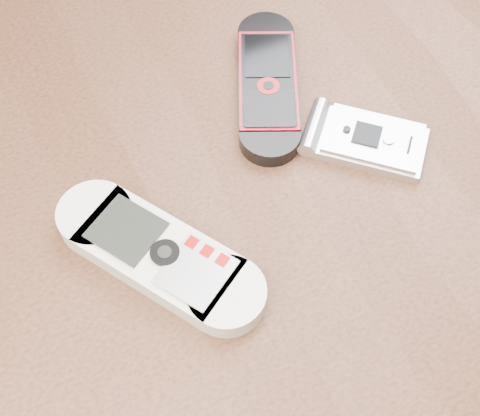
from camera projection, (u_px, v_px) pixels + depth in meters
name	position (u px, v px, depth m)	size (l,w,h in m)	color
table	(235.00, 282.00, 0.57)	(1.20, 0.80, 0.75)	black
nokia_white	(159.00, 254.00, 0.45)	(0.05, 0.16, 0.02)	beige
nokia_black_red	(268.00, 84.00, 0.54)	(0.05, 0.15, 0.02)	black
motorola_razr	(369.00, 140.00, 0.51)	(0.05, 0.10, 0.01)	silver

